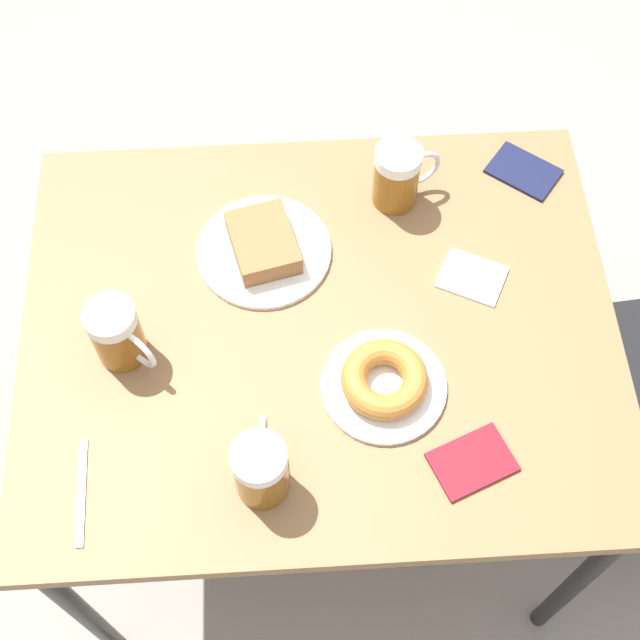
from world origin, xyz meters
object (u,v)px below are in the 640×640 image
at_px(beer_mug_right, 398,175).
at_px(passport_near_edge, 472,462).
at_px(napkin_folded, 472,277).
at_px(plate_with_donut, 384,381).
at_px(beer_mug_center, 261,468).
at_px(passport_far_edge, 523,171).
at_px(plate_with_cake, 263,247).
at_px(beer_mug_left, 118,334).
at_px(fork, 82,492).

xyz_separation_m(beer_mug_right, passport_near_edge, (0.53, 0.07, -0.06)).
xyz_separation_m(napkin_folded, passport_near_edge, (0.34, -0.05, 0.00)).
bearing_deg(plate_with_donut, beer_mug_center, -53.07).
height_order(passport_near_edge, passport_far_edge, same).
relative_size(plate_with_cake, plate_with_donut, 1.16).
bearing_deg(passport_near_edge, beer_mug_center, -87.66).
xyz_separation_m(plate_with_donut, passport_near_edge, (0.14, 0.13, -0.02)).
bearing_deg(beer_mug_right, passport_far_edge, 100.25).
distance_m(plate_with_donut, beer_mug_center, 0.26).
bearing_deg(beer_mug_left, beer_mug_right, 121.31).
height_order(beer_mug_right, napkin_folded, beer_mug_right).
xyz_separation_m(plate_with_donut, beer_mug_left, (-0.09, -0.43, 0.04)).
bearing_deg(beer_mug_center, plate_with_donut, 126.93).
distance_m(beer_mug_left, napkin_folded, 0.62).
bearing_deg(beer_mug_right, beer_mug_center, -25.89).
relative_size(beer_mug_left, beer_mug_center, 1.00).
xyz_separation_m(plate_with_cake, fork, (0.43, -0.30, -0.02)).
bearing_deg(beer_mug_right, napkin_folded, 32.47).
xyz_separation_m(beer_mug_left, fork, (0.24, -0.06, -0.06)).
relative_size(beer_mug_center, passport_far_edge, 0.85).
distance_m(plate_with_cake, beer_mug_left, 0.31).
bearing_deg(beer_mug_right, plate_with_cake, -66.35).
bearing_deg(plate_with_cake, passport_far_edge, 107.20).
bearing_deg(plate_with_donut, beer_mug_right, 171.31).
relative_size(plate_with_cake, passport_far_edge, 1.58).
bearing_deg(beer_mug_center, passport_near_edge, 92.34).
xyz_separation_m(beer_mug_right, passport_far_edge, (-0.05, 0.25, -0.06)).
bearing_deg(napkin_folded, fork, -61.81).
distance_m(beer_mug_center, beer_mug_right, 0.60).
distance_m(beer_mug_center, fork, 0.29).
bearing_deg(plate_with_cake, beer_mug_center, -1.79).
relative_size(plate_with_donut, fork, 1.19).
xyz_separation_m(plate_with_donut, fork, (0.15, -0.49, -0.02)).
distance_m(plate_with_donut, passport_far_edge, 0.53).
relative_size(beer_mug_left, passport_far_edge, 0.85).
xyz_separation_m(beer_mug_right, napkin_folded, (0.19, 0.12, -0.06)).
xyz_separation_m(plate_with_cake, beer_mug_left, (0.19, -0.24, 0.05)).
bearing_deg(plate_with_cake, napkin_folded, 78.33).
xyz_separation_m(plate_with_cake, beer_mug_right, (-0.11, 0.25, 0.05)).
xyz_separation_m(fork, passport_far_edge, (-0.59, 0.79, 0.00)).
bearing_deg(napkin_folded, beer_mug_center, -46.86).
height_order(beer_mug_left, beer_mug_right, same).
bearing_deg(passport_far_edge, plate_with_donut, -35.43).
relative_size(beer_mug_center, passport_near_edge, 0.87).
bearing_deg(beer_mug_left, napkin_folded, 100.53).
relative_size(beer_mug_center, beer_mug_right, 1.00).
height_order(beer_mug_right, passport_near_edge, beer_mug_right).
height_order(napkin_folded, fork, same).
xyz_separation_m(plate_with_donut, beer_mug_center, (0.15, -0.20, 0.04)).
height_order(fork, passport_near_edge, passport_near_edge).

